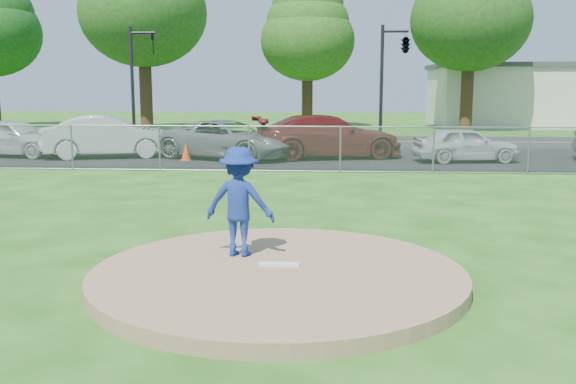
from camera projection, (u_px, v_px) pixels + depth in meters
name	position (u px, v px, depth m)	size (l,w,h in m)	color
ground	(307.00, 181.00, 19.12)	(120.00, 120.00, 0.00)	#1D5412
pitchers_mound	(278.00, 276.00, 9.26)	(5.40, 5.40, 0.20)	#947151
pitching_rubber	(279.00, 264.00, 9.44)	(0.60, 0.15, 0.04)	white
chain_link_fence	(310.00, 149.00, 20.96)	(40.00, 0.06, 1.50)	gray
parking_lot	(314.00, 157.00, 25.51)	(50.00, 8.00, 0.01)	black
street	(318.00, 141.00, 32.89)	(60.00, 7.00, 0.01)	#232426
commercial_building	(550.00, 95.00, 45.19)	(16.40, 9.40, 4.30)	beige
tree_center	(308.00, 29.00, 41.74)	(6.16, 6.16, 9.84)	#342013
tree_right	(471.00, 5.00, 38.87)	(7.28, 7.28, 11.63)	#372314
traffic_signal_left	(137.00, 74.00, 30.98)	(1.28, 0.20, 5.60)	black
traffic_signal_center	(403.00, 46.00, 29.89)	(1.42, 2.48, 5.60)	black
pitcher	(240.00, 202.00, 9.90)	(1.10, 0.63, 1.70)	navy
traffic_cone	(186.00, 151.00, 24.17)	(0.36, 0.36, 0.70)	#E74D0C
parked_car_silver	(12.00, 137.00, 25.56)	(1.81, 4.50, 1.53)	silver
parked_car_white	(109.00, 136.00, 25.19)	(1.74, 5.00, 1.65)	silver
parked_car_gray	(227.00, 139.00, 24.77)	(2.47, 5.35, 1.49)	slate
parked_car_darkred	(328.00, 136.00, 25.02)	(2.35, 5.79, 1.68)	maroon
parked_car_pearl	(466.00, 144.00, 23.74)	(1.54, 3.83, 1.30)	silver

